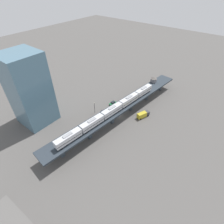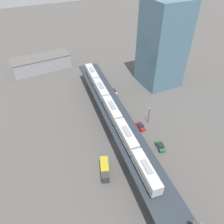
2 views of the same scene
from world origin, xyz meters
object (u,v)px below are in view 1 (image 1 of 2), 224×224
(street_car_red, at_px, (102,113))
(street_car_green, at_px, (113,103))
(street_car_silver, at_px, (67,138))
(subway_train, at_px, (112,110))
(street_lamp, at_px, (94,107))
(office_tower, at_px, (29,90))
(delivery_truck, at_px, (143,115))
(signal_hut, at_px, (154,80))

(street_car_red, bearing_deg, street_car_green, -85.05)
(street_car_silver, bearing_deg, street_car_green, -89.74)
(subway_train, distance_m, street_car_green, 19.51)
(street_car_green, xyz_separation_m, street_lamp, (3.19, 12.23, 3.17))
(street_car_red, xyz_separation_m, office_tower, (23.76, 23.93, 17.06))
(street_car_red, height_order, street_lamp, street_lamp)
(street_car_green, distance_m, delivery_truck, 19.97)
(delivery_truck, relative_size, office_tower, 0.21)
(street_car_silver, bearing_deg, signal_hut, -100.20)
(subway_train, height_order, street_lamp, subway_train)
(subway_train, distance_m, street_car_red, 13.18)
(subway_train, height_order, delivery_truck, subway_train)
(signal_hut, relative_size, street_car_red, 0.79)
(street_lamp, height_order, office_tower, office_tower)
(street_car_green, xyz_separation_m, office_tower, (22.82, 34.79, 17.06))
(signal_hut, height_order, street_car_red, signal_hut)
(street_car_red, height_order, street_car_green, same)
(signal_hut, distance_m, street_car_red, 40.20)
(street_car_red, bearing_deg, signal_hut, -105.25)
(street_car_green, bearing_deg, signal_hut, -112.59)
(subway_train, distance_m, delivery_truck, 19.29)
(delivery_truck, bearing_deg, street_car_red, 31.72)
(subway_train, distance_m, street_lamp, 14.80)
(subway_train, bearing_deg, street_car_red, -18.69)
(delivery_truck, bearing_deg, street_car_silver, 61.00)
(signal_hut, distance_m, street_car_silver, 63.46)
(street_car_silver, bearing_deg, office_tower, 0.00)
(subway_train, relative_size, street_car_silver, 13.67)
(office_tower, bearing_deg, subway_train, -148.14)
(subway_train, xyz_separation_m, street_car_red, (9.55, -3.23, -8.50))
(street_lamp, bearing_deg, subway_train, 172.28)
(street_car_silver, distance_m, delivery_truck, 40.79)
(subway_train, bearing_deg, street_car_silver, 63.49)
(delivery_truck, height_order, office_tower, office_tower)
(street_car_green, xyz_separation_m, delivery_truck, (-19.93, -0.88, 0.82))
(signal_hut, bearing_deg, street_car_green, 67.41)
(street_lamp, bearing_deg, office_tower, 48.97)
(street_car_red, xyz_separation_m, street_car_silver, (0.78, 23.93, 0.00))
(signal_hut, height_order, street_lamp, signal_hut)
(subway_train, xyz_separation_m, signal_hut, (-0.83, -41.28, -0.74))
(street_car_silver, height_order, street_lamp, street_lamp)
(subway_train, height_order, street_car_silver, subway_train)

